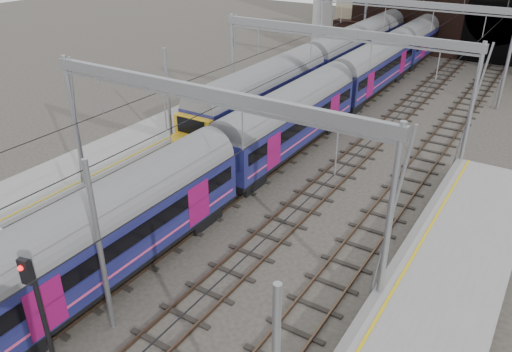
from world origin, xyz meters
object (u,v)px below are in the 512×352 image
Objects in this scene: signal_near_centre at (38,304)px; relay_cabinet at (2,244)px; train_second at (377,37)px; train_main at (337,89)px.

signal_near_centre is 8.50m from relay_cabinet.
relay_cabinet is (-1.49, -43.76, -1.80)m from train_second.
signal_near_centre is 3.69× the size of relay_cabinet.
train_main reaches higher than relay_cabinet.
signal_near_centre reaches higher than train_second.
signal_near_centre is at bearing -82.66° from train_second.
train_main is 19.80m from train_second.
train_main is 27.56m from signal_near_centre.
train_second is (-4.00, 19.40, 0.08)m from train_main.
train_second is 48.39× the size of relay_cabinet.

